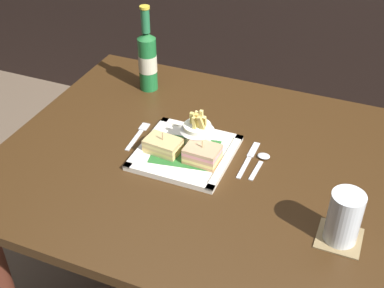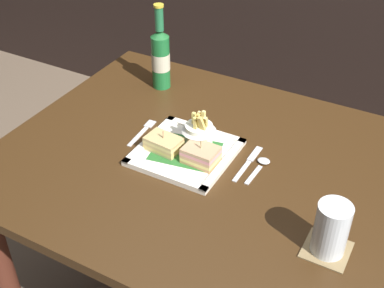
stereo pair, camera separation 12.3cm
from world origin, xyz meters
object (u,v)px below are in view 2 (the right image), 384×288
Objects in this scene: sandwich_half_right at (201,155)px; beer_bottle at (161,57)px; fork at (143,131)px; water_glass at (331,232)px; spoon at (261,164)px; dining_table at (198,199)px; sandwich_half_left at (164,144)px; fries_cup at (199,131)px; square_plate at (186,152)px; knife at (249,162)px.

beer_bottle is (-0.31, 0.31, 0.08)m from sandwich_half_right.
sandwich_half_right is 0.67× the size of fork.
water_glass is 1.09× the size of spoon.
beer_bottle is (-0.29, 0.29, 0.26)m from dining_table.
sandwich_half_left reaches higher than spoon.
fries_cup is 0.48m from water_glass.
fries_cup is 0.39× the size of beer_bottle.
square_plate is at bearing -170.94° from dining_table.
dining_table is 0.26m from fork.
water_glass is 0.33m from spoon.
fork is 0.84× the size of knife.
dining_table is 0.24m from spoon.
square_plate is 0.48m from water_glass.
fries_cup is at bearing 70.47° from square_plate.
sandwich_half_right is 0.56× the size of knife.
sandwich_half_left is 0.74× the size of fork.
square_plate is 0.40m from beer_bottle.
water_glass is at bearing -21.63° from dining_table.
water_glass is 0.92× the size of fork.
fork is at bearing -177.33° from knife.
sandwich_half_left is 1.10× the size of sandwich_half_right.
beer_bottle reaches higher than knife.
fries_cup reaches higher than sandwich_half_right.
beer_bottle is 0.84m from water_glass.
dining_table is 7.78× the size of fork.
beer_bottle is at bearing 152.69° from spoon.
dining_table is 10.56× the size of sandwich_half_left.
fries_cup is (0.02, 0.05, 0.05)m from square_plate.
beer_bottle is (-0.26, 0.29, 0.10)m from square_plate.
sandwich_half_right is at bearing -19.11° from square_plate.
water_glass reaches higher than fries_cup.
fork is at bearing 167.40° from square_plate.
sandwich_half_right is 0.33× the size of beer_bottle.
square_plate is 1.98× the size of water_glass.
spoon is (0.17, 0.05, 0.16)m from dining_table.
fries_cup is at bearing 121.87° from sandwich_half_right.
knife is (0.42, -0.24, -0.11)m from beer_bottle.
spoon reaches higher than fork.
sandwich_half_right is at bearing 160.66° from water_glass.
sandwich_half_left is 0.27m from spoon.
square_plate is 1.52× the size of knife.
dining_table is at bearing 15.30° from sandwich_half_left.
square_plate is at bearing 160.69° from water_glass.
water_glass reaches higher than sandwich_half_right.
fries_cup is 0.16m from knife.
knife is (-0.28, 0.21, -0.06)m from water_glass.
water_glass is (0.50, -0.14, 0.03)m from sandwich_half_left.
beer_bottle is (-0.27, 0.25, 0.05)m from fries_cup.
square_plate is at bearing 19.11° from sandwich_half_left.
sandwich_half_right is at bearing -152.83° from spoon.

